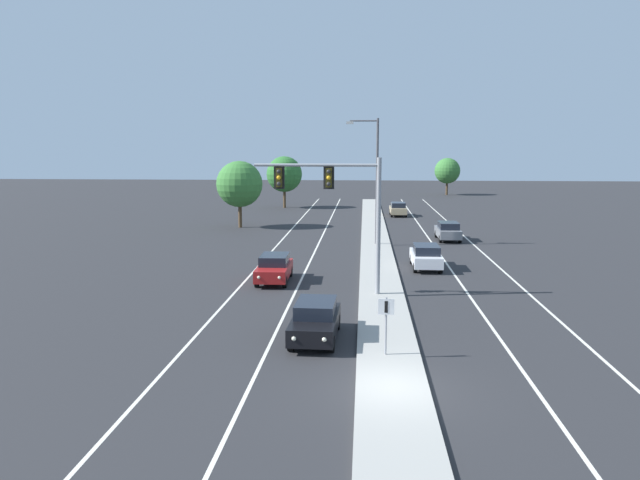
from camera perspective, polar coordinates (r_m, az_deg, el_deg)
ground_plane at (r=20.53m, az=6.80°, el=-13.85°), size 260.00×260.00×0.00m
median_island at (r=37.76m, az=5.58°, el=-3.25°), size 2.40×110.00×0.15m
lane_stripe_oncoming_center at (r=44.79m, az=-0.65°, el=-1.42°), size 0.14×100.00×0.01m
lane_stripe_receding_center at (r=45.00m, az=11.37°, el=-1.54°), size 0.14×100.00×0.01m
edge_stripe_left at (r=45.19m, az=-4.83°, el=-1.36°), size 0.14×100.00×0.01m
edge_stripe_right at (r=45.53m, az=15.49°, el=-1.57°), size 0.14×100.00×0.01m
overhead_signal_mast at (r=31.77m, az=1.83°, el=4.04°), size 6.64×0.44×7.20m
median_sign_post at (r=22.89m, az=6.22°, el=-7.25°), size 0.60×0.10×2.20m
street_lamp_median at (r=48.78m, az=5.12°, el=6.22°), size 2.58×0.28×10.00m
car_oncoming_black at (r=25.20m, az=-0.43°, el=-7.51°), size 1.93×4.51×1.58m
car_oncoming_red at (r=35.94m, az=-4.32°, el=-2.63°), size 1.88×4.50×1.58m
car_receding_white at (r=40.32m, az=9.92°, el=-1.50°), size 1.84×4.48×1.58m
car_receding_grey at (r=52.99m, az=11.94°, el=0.86°), size 1.83×4.47×1.58m
car_receding_tan at (r=71.15m, az=7.34°, el=2.92°), size 1.86×4.49×1.58m
tree_far_right_c at (r=104.32m, az=11.88°, el=6.38°), size 4.27×4.27×6.18m
tree_far_left_b at (r=60.47m, az=-7.57°, el=5.22°), size 4.55×4.55×6.58m
tree_far_left_a at (r=80.08m, az=-3.37°, el=6.19°), size 4.68×4.68×6.77m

